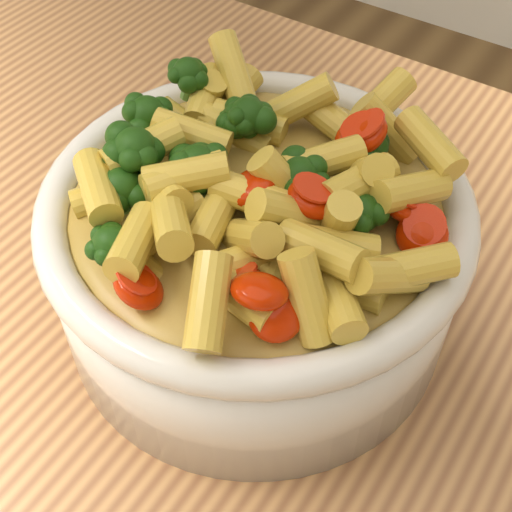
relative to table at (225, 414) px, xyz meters
The scene contains 3 objects.
table is the anchor object (origin of this frame).
serving_bowl 0.17m from the table, 82.72° to the left, with size 0.28×0.28×0.12m.
pasta_salad 0.24m from the table, 82.72° to the left, with size 0.22×0.22×0.05m.
Camera 1 is at (0.18, -0.23, 1.32)m, focal length 50.00 mm.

